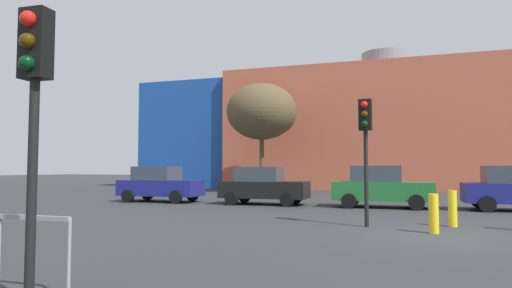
# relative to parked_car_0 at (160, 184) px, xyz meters

# --- Properties ---
(ground_plane) EXTENTS (200.00, 200.00, 0.00)m
(ground_plane) POSITION_rel_parked_car_0_xyz_m (12.12, -7.75, -0.88)
(ground_plane) COLOR #2D3033
(building_backdrop) EXTENTS (42.87, 12.65, 11.92)m
(building_backdrop) POSITION_rel_parked_car_0_xyz_m (10.51, 20.47, 4.04)
(building_backdrop) COLOR #B2563D
(building_backdrop) RESTS_ON ground_plane
(parked_car_0) EXTENTS (4.10, 2.01, 1.78)m
(parked_car_0) POSITION_rel_parked_car_0_xyz_m (0.00, 0.00, 0.00)
(parked_car_0) COLOR navy
(parked_car_0) RESTS_ON ground_plane
(parked_car_1) EXTENTS (4.03, 1.98, 1.74)m
(parked_car_1) POSITION_rel_parked_car_0_xyz_m (5.46, 0.00, -0.02)
(parked_car_1) COLOR black
(parked_car_1) RESTS_ON ground_plane
(parked_car_2) EXTENTS (4.13, 2.03, 1.79)m
(parked_car_2) POSITION_rel_parked_car_0_xyz_m (10.74, 0.00, 0.01)
(parked_car_2) COLOR #1E662D
(parked_car_2) RESTS_ON ground_plane
(traffic_light_near_left) EXTENTS (0.37, 0.37, 3.68)m
(traffic_light_near_left) POSITION_rel_parked_car_0_xyz_m (7.11, -15.25, 1.83)
(traffic_light_near_left) COLOR black
(traffic_light_near_left) RESTS_ON ground_plane
(traffic_light_island) EXTENTS (0.38, 0.38, 3.67)m
(traffic_light_island) POSITION_rel_parked_car_0_xyz_m (10.58, -6.63, 1.82)
(traffic_light_island) COLOR black
(traffic_light_island) RESTS_ON ground_plane
(bare_tree_0) EXTENTS (5.02, 5.02, 7.75)m
(bare_tree_0) POSITION_rel_parked_car_0_xyz_m (2.29, 10.05, 4.84)
(bare_tree_0) COLOR brown
(bare_tree_0) RESTS_ON ground_plane
(bollard_yellow_0) EXTENTS (0.24, 0.24, 1.03)m
(bollard_yellow_0) POSITION_rel_parked_car_0_xyz_m (12.92, -5.85, -0.37)
(bollard_yellow_0) COLOR yellow
(bollard_yellow_0) RESTS_ON ground_plane
(bollard_yellow_1) EXTENTS (0.24, 0.24, 1.01)m
(bollard_yellow_1) POSITION_rel_parked_car_0_xyz_m (12.30, -7.41, -0.38)
(bollard_yellow_1) COLOR yellow
(bollard_yellow_1) RESTS_ON ground_plane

